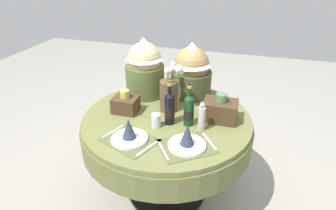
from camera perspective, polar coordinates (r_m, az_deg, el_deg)
name	(u,v)px	position (r m, az deg, el deg)	size (l,w,h in m)	color
ground	(167,190)	(2.60, -0.20, -16.49)	(8.00, 8.00, 0.00)	#9E998E
dining_table	(167,132)	(2.22, -0.23, -5.36)	(1.27, 1.27, 0.74)	olive
place_setting_left	(129,134)	(1.88, -7.68, -5.69)	(0.41, 0.37, 0.16)	brown
place_setting_right	(187,140)	(1.81, 3.79, -6.98)	(0.43, 0.41, 0.16)	brown
flower_vase	(170,92)	(2.16, 0.31, 2.62)	(0.18, 0.19, 0.38)	brown
wine_bottle_left	(189,110)	(1.99, 4.14, -0.97)	(0.07, 0.07, 0.31)	#143819
wine_bottle_centre	(170,108)	(2.00, 0.32, -0.63)	(0.07, 0.07, 0.32)	black
tumbler_mid	(156,121)	(2.00, -2.39, -3.08)	(0.06, 0.06, 0.10)	silver
pepper_mill	(202,117)	(1.95, 6.67, -2.46)	(0.05, 0.05, 0.21)	#B7B2AD
gift_tub_back_left	(145,65)	(2.39, -4.65, 7.80)	(0.32, 0.32, 0.49)	#566033
gift_tub_back_centre	(191,68)	(2.40, 4.62, 7.29)	(0.34, 0.34, 0.45)	#474C2D
woven_basket_side_left	(125,104)	(2.20, -8.38, 0.25)	(0.18, 0.15, 0.18)	#47331E
woven_basket_side_right	(220,110)	(2.10, 10.24, -0.95)	(0.24, 0.17, 0.21)	#47331E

